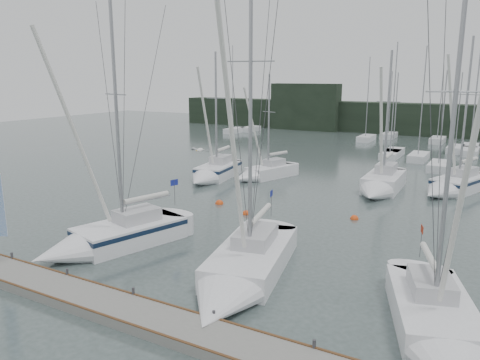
% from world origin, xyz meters
% --- Properties ---
extents(ground, '(160.00, 160.00, 0.00)m').
position_xyz_m(ground, '(0.00, 0.00, 0.00)').
color(ground, '#414F4C').
rests_on(ground, ground).
extents(dock, '(24.00, 2.00, 0.40)m').
position_xyz_m(dock, '(0.00, -5.00, 0.20)').
color(dock, slate).
rests_on(dock, ground).
extents(far_treeline, '(90.00, 4.00, 5.00)m').
position_xyz_m(far_treeline, '(0.00, 62.00, 2.50)').
color(far_treeline, black).
rests_on(far_treeline, ground).
extents(far_building_left, '(12.00, 3.00, 8.00)m').
position_xyz_m(far_building_left, '(-20.00, 60.00, 4.00)').
color(far_building_left, black).
rests_on(far_building_left, ground).
extents(mast_forest, '(59.86, 27.36, 14.17)m').
position_xyz_m(mast_forest, '(6.56, 46.46, 0.47)').
color(mast_forest, white).
rests_on(mast_forest, ground).
extents(sailboat_near_left, '(5.20, 9.07, 14.17)m').
position_xyz_m(sailboat_near_left, '(-7.58, -0.22, 0.60)').
color(sailboat_near_left, white).
rests_on(sailboat_near_left, ground).
extents(sailboat_near_center, '(5.21, 10.90, 16.94)m').
position_xyz_m(sailboat_near_center, '(1.10, -0.57, 0.55)').
color(sailboat_near_center, white).
rests_on(sailboat_near_center, ground).
extents(sailboat_near_right, '(5.28, 8.88, 14.93)m').
position_xyz_m(sailboat_near_right, '(9.67, -1.37, 0.53)').
color(sailboat_near_right, white).
rests_on(sailboat_near_right, ground).
extents(sailboat_mid_a, '(3.68, 8.21, 12.25)m').
position_xyz_m(sailboat_mid_a, '(-12.01, 17.55, 0.62)').
color(sailboat_mid_a, white).
rests_on(sailboat_mid_a, ground).
extents(sailboat_mid_b, '(4.31, 7.27, 10.20)m').
position_xyz_m(sailboat_mid_b, '(-8.37, 20.14, 0.50)').
color(sailboat_mid_b, white).
rests_on(sailboat_mid_b, ground).
extents(sailboat_mid_c, '(2.88, 8.47, 12.12)m').
position_xyz_m(sailboat_mid_c, '(2.50, 20.14, 0.63)').
color(sailboat_mid_c, white).
rests_on(sailboat_mid_c, ground).
extents(sailboat_mid_d, '(5.27, 8.68, 13.19)m').
position_xyz_m(sailboat_mid_d, '(7.60, 22.94, 0.61)').
color(sailboat_mid_d, white).
rests_on(sailboat_mid_d, ground).
extents(buoy_a, '(0.54, 0.54, 0.54)m').
position_xyz_m(buoy_a, '(-4.12, 9.59, 0.00)').
color(buoy_a, '#E74914').
rests_on(buoy_a, ground).
extents(buoy_b, '(0.56, 0.56, 0.56)m').
position_xyz_m(buoy_b, '(2.72, 12.16, 0.00)').
color(buoy_b, '#E74914').
rests_on(buoy_b, ground).
extents(buoy_c, '(0.61, 0.61, 0.61)m').
position_xyz_m(buoy_c, '(-7.14, 10.95, 0.00)').
color(buoy_c, '#E74914').
rests_on(buoy_c, ground).
extents(seagull, '(0.98, 0.46, 0.19)m').
position_xyz_m(seagull, '(-1.34, 0.09, 5.99)').
color(seagull, white).
rests_on(seagull, ground).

